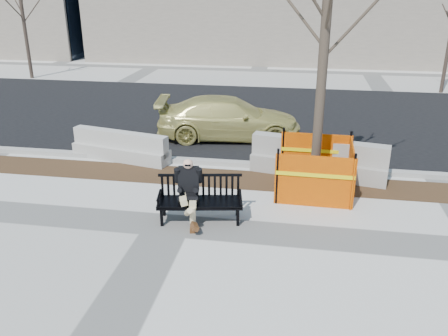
{
  "coord_description": "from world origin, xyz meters",
  "views": [
    {
      "loc": [
        2.53,
        -8.2,
        4.6
      ],
      "look_at": [
        1.0,
        0.91,
        0.97
      ],
      "focal_mm": 37.67,
      "sensor_mm": 36.0,
      "label": 1
    }
  ],
  "objects_px": {
    "tree_fence": "(313,191)",
    "jersey_barrier_left": "(122,159)",
    "bench": "(200,220)",
    "sedan": "(229,138)",
    "seated_man": "(189,219)",
    "jersey_barrier_right": "(317,175)"
  },
  "relations": [
    {
      "from": "tree_fence",
      "to": "sedan",
      "type": "height_order",
      "value": "tree_fence"
    },
    {
      "from": "jersey_barrier_left",
      "to": "jersey_barrier_right",
      "type": "height_order",
      "value": "jersey_barrier_right"
    },
    {
      "from": "tree_fence",
      "to": "sedan",
      "type": "bearing_deg",
      "value": 124.77
    },
    {
      "from": "seated_man",
      "to": "jersey_barrier_left",
      "type": "xyz_separation_m",
      "value": [
        -2.71,
        3.18,
        0.0
      ]
    },
    {
      "from": "jersey_barrier_left",
      "to": "jersey_barrier_right",
      "type": "xyz_separation_m",
      "value": [
        5.39,
        -0.29,
        0.0
      ]
    },
    {
      "from": "jersey_barrier_left",
      "to": "jersey_barrier_right",
      "type": "relative_size",
      "value": 0.84
    },
    {
      "from": "seated_man",
      "to": "jersey_barrier_left",
      "type": "height_order",
      "value": "seated_man"
    },
    {
      "from": "tree_fence",
      "to": "jersey_barrier_left",
      "type": "height_order",
      "value": "tree_fence"
    },
    {
      "from": "jersey_barrier_left",
      "to": "jersey_barrier_right",
      "type": "distance_m",
      "value": 5.4
    },
    {
      "from": "seated_man",
      "to": "sedan",
      "type": "height_order",
      "value": "sedan"
    },
    {
      "from": "sedan",
      "to": "seated_man",
      "type": "bearing_deg",
      "value": 172.48
    },
    {
      "from": "seated_man",
      "to": "bench",
      "type": "bearing_deg",
      "value": -11.53
    },
    {
      "from": "seated_man",
      "to": "tree_fence",
      "type": "xyz_separation_m",
      "value": [
        2.57,
        1.86,
        0.0
      ]
    },
    {
      "from": "bench",
      "to": "jersey_barrier_right",
      "type": "xyz_separation_m",
      "value": [
        2.44,
        2.9,
        0.0
      ]
    },
    {
      "from": "jersey_barrier_right",
      "to": "tree_fence",
      "type": "bearing_deg",
      "value": -84.83
    },
    {
      "from": "seated_man",
      "to": "sedan",
      "type": "distance_m",
      "value": 5.64
    },
    {
      "from": "seated_man",
      "to": "sedan",
      "type": "bearing_deg",
      "value": 80.64
    },
    {
      "from": "sedan",
      "to": "jersey_barrier_right",
      "type": "height_order",
      "value": "sedan"
    },
    {
      "from": "jersey_barrier_right",
      "to": "seated_man",
      "type": "bearing_deg",
      "value": -121.84
    },
    {
      "from": "jersey_barrier_left",
      "to": "tree_fence",
      "type": "bearing_deg",
      "value": -1.32
    },
    {
      "from": "bench",
      "to": "sedan",
      "type": "xyz_separation_m",
      "value": [
        -0.29,
        5.65,
        0.0
      ]
    },
    {
      "from": "bench",
      "to": "jersey_barrier_left",
      "type": "bearing_deg",
      "value": 122.87
    }
  ]
}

